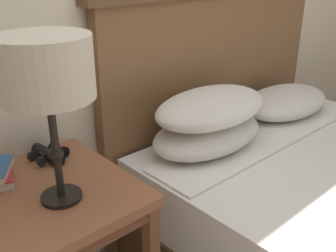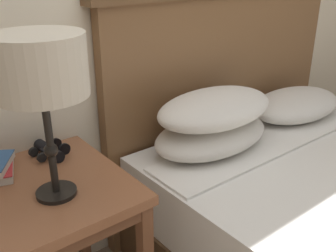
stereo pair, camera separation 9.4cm
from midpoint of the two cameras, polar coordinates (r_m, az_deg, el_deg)
nightstand at (r=1.43m, az=-16.24°, el=-11.53°), size 0.58×0.58×0.65m
table_lamp at (r=1.16m, az=-15.86°, el=7.87°), size 0.27×0.27×0.52m
binoculars_pair at (r=1.56m, az=-15.21°, el=-3.46°), size 0.15×0.16×0.05m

